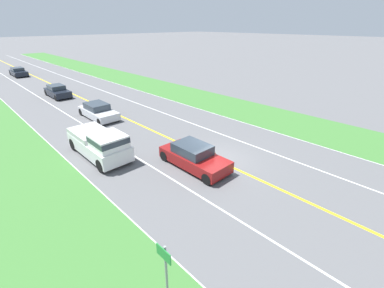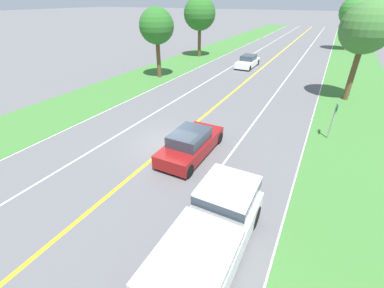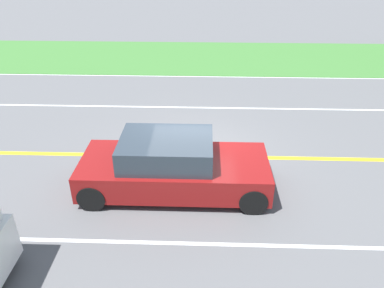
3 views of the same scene
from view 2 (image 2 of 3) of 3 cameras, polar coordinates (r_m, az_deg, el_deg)
ground_plane at (r=15.00m, az=-4.81°, el=0.02°), size 400.00×400.00×0.00m
centre_divider_line at (r=15.00m, az=-4.81°, el=0.03°), size 0.18×160.00×0.01m
lane_edge_line_right at (r=13.19m, az=22.17°, el=-6.98°), size 0.14×160.00×0.01m
lane_edge_line_left at (r=19.34m, az=-22.77°, el=4.80°), size 0.14×160.00×0.01m
lane_dash_same_dir at (r=13.68m, az=7.75°, el=-3.34°), size 0.10×160.00×0.01m
lane_dash_oncoming at (r=16.95m, az=-14.92°, el=2.75°), size 0.10×160.00×0.01m
grass_verge_right at (r=13.49m, az=34.86°, el=-9.74°), size 6.00×160.00×0.03m
grass_verge_left at (r=21.63m, az=-28.07°, el=6.15°), size 6.00×160.00×0.03m
ego_car at (r=13.62m, az=-0.30°, el=0.06°), size 1.93×4.57×1.44m
dog at (r=14.45m, az=-3.67°, el=1.24°), size 0.40×1.21×0.85m
pickup_truck at (r=8.61m, az=4.51°, el=-18.71°), size 2.10×5.26×1.93m
oncoming_car at (r=33.56m, az=12.30°, el=17.45°), size 1.83×4.52×1.38m
roadside_tree_right_near at (r=24.25m, az=34.28°, el=20.45°), size 3.71×3.71×7.37m
roadside_tree_right_far at (r=50.50m, az=32.45°, el=23.62°), size 4.35×4.35×7.84m
roadside_tree_left_near at (r=27.83m, az=-7.88°, el=24.45°), size 3.41×3.41×6.73m
roadside_tree_left_far at (r=38.75m, az=1.73°, el=26.95°), size 4.29×4.29×7.72m
street_sign at (r=17.01m, az=29.02°, el=5.33°), size 0.11×0.64×2.27m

